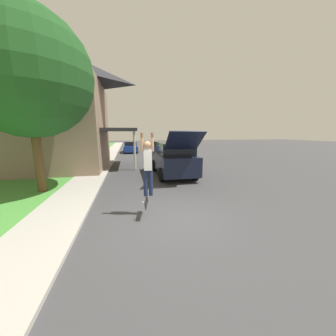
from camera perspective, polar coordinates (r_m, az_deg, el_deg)
ground_plane at (r=6.20m, az=1.28°, el=-14.74°), size 120.00×120.00×0.00m
lawn at (r=13.52m, az=-41.42°, el=-3.19°), size 10.00×80.00×0.08m
sidewalk at (r=11.97m, az=-22.79°, el=-2.74°), size 1.80×80.00×0.10m
house at (r=16.71m, az=-36.37°, el=15.90°), size 12.34×7.91×8.99m
lawn_tree_near at (r=10.12m, az=-36.95°, el=21.81°), size 5.07×5.07×7.43m
suv_parked at (r=11.81m, az=1.43°, el=3.17°), size 2.21×5.54×2.75m
car_down_street at (r=26.21m, az=-11.34°, el=6.27°), size 1.88×4.48×1.49m
skateboarder at (r=5.95m, az=-6.19°, el=1.29°), size 0.41×0.23×2.02m
skateboard at (r=6.10m, az=-6.69°, el=-10.23°), size 0.23×0.76×0.26m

